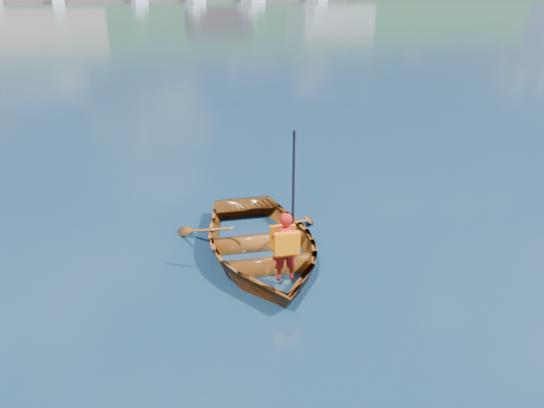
{
  "coord_description": "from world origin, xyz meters",
  "views": [
    {
      "loc": [
        -3.61,
        -7.53,
        3.81
      ],
      "look_at": [
        -0.99,
        -0.78,
        0.83
      ],
      "focal_mm": 35.0,
      "sensor_mm": 36.0,
      "label": 1
    }
  ],
  "objects": [
    {
      "name": "ground",
      "position": [
        0.0,
        0.0,
        0.0
      ],
      "size": [
        600.0,
        600.0,
        0.0
      ],
      "color": "#14213F",
      "rests_on": "ground"
    },
    {
      "name": "child_paddler",
      "position": [
        -1.16,
        -1.69,
        0.62
      ],
      "size": [
        0.39,
        0.38,
        2.04
      ],
      "color": "#B31A12",
      "rests_on": "ground"
    },
    {
      "name": "dock",
      "position": [
        0.59,
        148.0,
        0.4
      ],
      "size": [
        160.01,
        4.5,
        0.8
      ],
      "color": "brown",
      "rests_on": "ground"
    },
    {
      "name": "rowboat",
      "position": [
        -1.18,
        -0.78,
        0.21
      ],
      "size": [
        2.93,
        3.76,
        0.71
      ],
      "color": "brown",
      "rests_on": "ground"
    }
  ]
}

